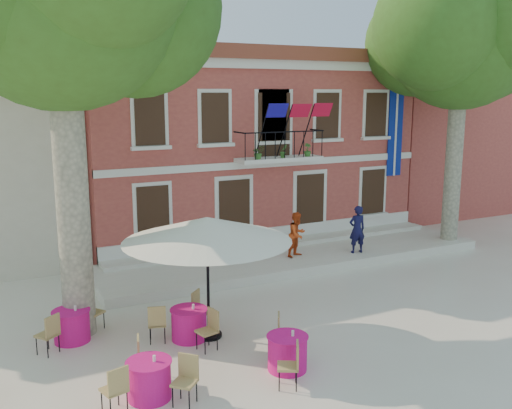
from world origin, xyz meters
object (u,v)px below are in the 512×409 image
object	(u,v)px
plane_tree_east	(462,37)
pedestrian_navy	(357,229)
patio_umbrella	(207,230)
cafe_table_0	(189,322)
cafe_table_4	(287,351)
cafe_table_1	(149,378)
cafe_table_3	(72,324)
pedestrian_orange	(297,234)

from	to	relation	value
plane_tree_east	pedestrian_navy	world-z (taller)	plane_tree_east
patio_umbrella	cafe_table_0	size ratio (longest dim) A/B	2.20
plane_tree_east	cafe_table_4	size ratio (longest dim) A/B	5.64
cafe_table_0	cafe_table_1	xyz separation A→B (m)	(-1.62, -2.21, 0.00)
cafe_table_0	cafe_table_3	xyz separation A→B (m)	(-2.53, 1.16, -0.01)
pedestrian_navy	cafe_table_4	size ratio (longest dim) A/B	0.89
cafe_table_0	cafe_table_1	distance (m)	2.74
pedestrian_navy	cafe_table_0	xyz separation A→B (m)	(-7.56, -3.55, -0.71)
plane_tree_east	cafe_table_0	distance (m)	14.49
cafe_table_4	cafe_table_3	bearing A→B (deg)	137.46
cafe_table_3	cafe_table_0	bearing A→B (deg)	-24.68
plane_tree_east	pedestrian_orange	distance (m)	9.39
cafe_table_4	patio_umbrella	bearing A→B (deg)	110.32
cafe_table_0	cafe_table_1	bearing A→B (deg)	-126.31
cafe_table_3	cafe_table_4	world-z (taller)	same
cafe_table_0	cafe_table_3	distance (m)	2.79
cafe_table_0	cafe_table_1	world-z (taller)	same
plane_tree_east	pedestrian_orange	size ratio (longest dim) A/B	6.86
pedestrian_navy	cafe_table_1	bearing A→B (deg)	40.02
pedestrian_orange	cafe_table_4	xyz separation A→B (m)	(-4.10, -6.50, -0.65)
plane_tree_east	pedestrian_orange	bearing A→B (deg)	175.04
cafe_table_3	patio_umbrella	bearing A→B (deg)	-22.18
pedestrian_navy	cafe_table_3	distance (m)	10.40
pedestrian_navy	cafe_table_0	world-z (taller)	pedestrian_navy
plane_tree_east	cafe_table_1	size ratio (longest dim) A/B	5.87
pedestrian_navy	cafe_table_1	distance (m)	10.87
patio_umbrella	pedestrian_navy	world-z (taller)	patio_umbrella
plane_tree_east	cafe_table_4	xyz separation A→B (m)	(-10.59, -5.94, -7.42)
cafe_table_1	cafe_table_3	xyz separation A→B (m)	(-0.91, 3.37, -0.01)
plane_tree_east	pedestrian_navy	bearing A→B (deg)	179.84
cafe_table_1	pedestrian_orange	bearing A→B (deg)	41.75
cafe_table_1	cafe_table_0	bearing A→B (deg)	53.69
pedestrian_orange	pedestrian_navy	bearing A→B (deg)	-36.25
pedestrian_orange	cafe_table_3	world-z (taller)	pedestrian_orange
pedestrian_orange	cafe_table_1	size ratio (longest dim) A/B	0.86
patio_umbrella	pedestrian_orange	size ratio (longest dim) A/B	2.59
patio_umbrella	pedestrian_orange	xyz separation A→B (m)	(4.97, 4.17, -1.61)
pedestrian_navy	cafe_table_0	distance (m)	8.39
cafe_table_0	cafe_table_3	world-z (taller)	same
cafe_table_0	cafe_table_4	world-z (taller)	same
pedestrian_navy	cafe_table_4	distance (m)	8.64
pedestrian_navy	pedestrian_orange	world-z (taller)	pedestrian_navy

